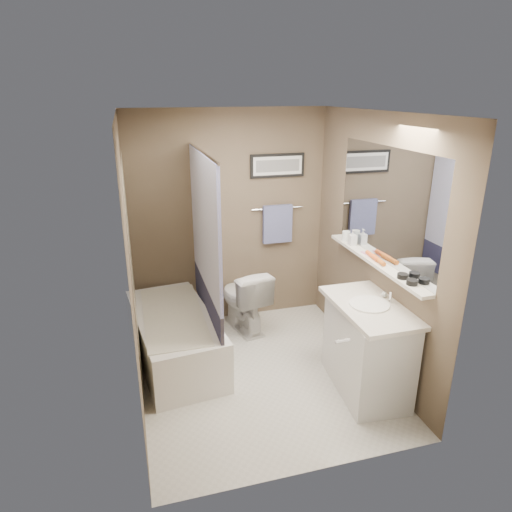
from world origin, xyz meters
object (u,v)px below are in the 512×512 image
object	(u,v)px
candle_bowl_far	(403,276)
glass_jar	(346,236)
hair_brush_back	(372,256)
toilet	(243,299)
hair_brush_front	(379,260)
candle_bowl_near	(412,282)
vanity	(367,349)
soap_bottle	(353,237)
bathtub	(175,338)

from	to	relation	value
candle_bowl_far	glass_jar	xyz separation A→B (m)	(0.00, 1.03, 0.03)
hair_brush_back	toilet	bearing A→B (deg)	133.76
toilet	candle_bowl_far	bearing A→B (deg)	110.39
hair_brush_front	hair_brush_back	size ratio (longest dim) A/B	1.00
candle_bowl_near	hair_brush_front	world-z (taller)	hair_brush_front
toilet	candle_bowl_far	xyz separation A→B (m)	(0.97, -1.51, 0.77)
vanity	soap_bottle	distance (m)	1.11
hair_brush_back	soap_bottle	bearing A→B (deg)	90.00
hair_brush_front	soap_bottle	xyz separation A→B (m)	(0.00, 0.51, 0.06)
hair_brush_front	hair_brush_back	world-z (taller)	same
candle_bowl_near	soap_bottle	world-z (taller)	soap_bottle
hair_brush_back	hair_brush_front	bearing A→B (deg)	-90.00
toilet	soap_bottle	xyz separation A→B (m)	(0.97, -0.62, 0.82)
hair_brush_front	vanity	bearing A→B (deg)	-126.25
candle_bowl_near	hair_brush_back	size ratio (longest dim) A/B	0.41
bathtub	candle_bowl_near	xyz separation A→B (m)	(1.79, -1.19, 0.89)
toilet	hair_brush_back	xyz separation A→B (m)	(0.97, -1.01, 0.77)
soap_bottle	hair_brush_front	bearing A→B (deg)	-90.00
vanity	hair_brush_back	distance (m)	0.84
bathtub	glass_jar	distance (m)	2.01
vanity	hair_brush_front	size ratio (longest dim) A/B	4.09
vanity	glass_jar	distance (m)	1.20
hair_brush_front	hair_brush_back	bearing A→B (deg)	90.00
candle_bowl_far	glass_jar	distance (m)	1.03
bathtub	hair_brush_back	xyz separation A→B (m)	(1.79, -0.57, 0.89)
toilet	candle_bowl_near	bearing A→B (deg)	108.24
bathtub	vanity	distance (m)	1.86
vanity	candle_bowl_near	xyz separation A→B (m)	(0.19, -0.26, 0.73)
toilet	bathtub	bearing A→B (deg)	16.36
bathtub	toilet	distance (m)	0.94
candle_bowl_near	toilet	bearing A→B (deg)	120.63
candle_bowl_near	hair_brush_back	bearing A→B (deg)	90.00
toilet	candle_bowl_near	distance (m)	2.05
vanity	hair_brush_front	xyz separation A→B (m)	(0.19, 0.25, 0.74)
soap_bottle	toilet	bearing A→B (deg)	147.61
bathtub	hair_brush_front	distance (m)	2.11
candle_bowl_far	vanity	bearing A→B (deg)	145.26
candle_bowl_far	toilet	bearing A→B (deg)	122.78
hair_brush_back	vanity	bearing A→B (deg)	-116.89
bathtub	candle_bowl_near	world-z (taller)	candle_bowl_near
vanity	hair_brush_back	xyz separation A→B (m)	(0.19, 0.36, 0.74)
glass_jar	soap_bottle	bearing A→B (deg)	-90.00
bathtub	soap_bottle	distance (m)	2.03
vanity	toilet	bearing A→B (deg)	124.40
hair_brush_front	glass_jar	xyz separation A→B (m)	(0.00, 0.65, 0.03)
toilet	hair_brush_back	size ratio (longest dim) A/B	3.34
candle_bowl_near	hair_brush_front	xyz separation A→B (m)	(0.00, 0.51, 0.00)
hair_brush_front	hair_brush_back	distance (m)	0.11
hair_brush_back	glass_jar	bearing A→B (deg)	90.00
soap_bottle	candle_bowl_far	bearing A→B (deg)	-90.00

